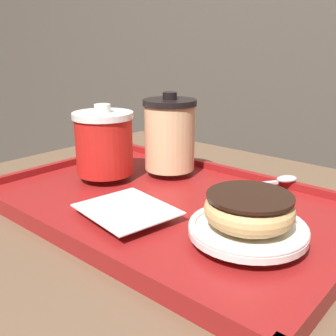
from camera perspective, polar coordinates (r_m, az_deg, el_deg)
name	(u,v)px	position (r m, az deg, el deg)	size (l,w,h in m)	color
cafe_table	(168,319)	(0.67, -0.07, -21.13)	(0.87, 0.77, 0.74)	brown
serving_tray	(168,204)	(0.59, 0.00, -5.25)	(0.54, 0.35, 0.02)	maroon
napkin_paper	(127,209)	(0.53, -5.97, -5.96)	(0.14, 0.12, 0.00)	white
coffee_cup_front	(104,142)	(0.67, -9.26, 3.68)	(0.10, 0.10, 0.12)	red
coffee_cup_rear	(170,134)	(0.69, 0.25, 4.94)	(0.09, 0.09, 0.13)	#E0B784
plate_with_chocolate_donut	(248,228)	(0.47, 11.50, -8.60)	(0.14, 0.14, 0.01)	white
donut_chocolate_glazed	(249,209)	(0.46, 11.69, -5.82)	(0.10, 0.10, 0.04)	#DBB270
spoon	(275,181)	(0.65, 15.23, -1.81)	(0.09, 0.13, 0.01)	silver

